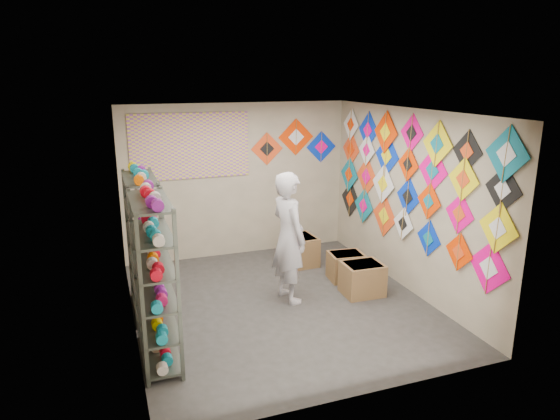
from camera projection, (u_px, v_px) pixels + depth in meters
name	position (u px, v px, depth m)	size (l,w,h in m)	color
ground	(281.00, 304.00, 7.10)	(4.50, 4.50, 0.00)	#332F2C
room_walls	(281.00, 191.00, 6.67)	(4.50, 4.50, 4.50)	tan
shelf_rack_front	(155.00, 281.00, 5.50)	(0.40, 1.10, 1.90)	#4C5147
shelf_rack_back	(144.00, 245.00, 6.68)	(0.40, 1.10, 1.90)	#4C5147
string_spools	(149.00, 254.00, 6.07)	(0.12, 2.36, 0.12)	#ED1660
kite_wall_display	(405.00, 180.00, 7.37)	(0.05, 4.30, 2.03)	#FF0286
back_wall_kites	(295.00, 144.00, 8.98)	(1.64, 0.02, 0.82)	#F54716
poster	(191.00, 146.00, 8.34)	(2.00, 0.01, 1.10)	#934DA7
shopkeeper	(289.00, 237.00, 7.02)	(0.57, 0.76, 1.88)	beige
carton_a	(362.00, 279.00, 7.37)	(0.57, 0.48, 0.48)	olive
carton_b	(346.00, 266.00, 7.91)	(0.53, 0.43, 0.43)	olive
carton_c	(300.00, 250.00, 8.53)	(0.52, 0.57, 0.50)	olive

